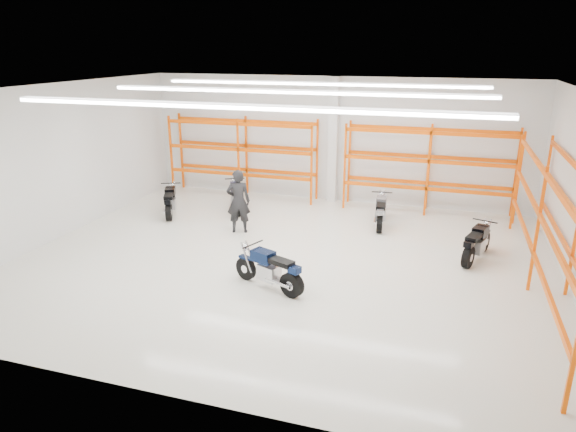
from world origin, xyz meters
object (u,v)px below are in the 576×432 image
(structural_column, at_px, (333,141))
(motorcycle_back_a, at_px, (170,202))
(motorcycle_back_b, at_px, (236,197))
(motorcycle_back_d, at_px, (476,244))
(standing_man, at_px, (238,201))
(motorcycle_main, at_px, (271,271))
(motorcycle_back_c, at_px, (380,212))

(structural_column, bearing_deg, motorcycle_back_a, -145.85)
(motorcycle_back_a, relative_size, structural_column, 0.42)
(motorcycle_back_b, xyz_separation_m, motorcycle_back_d, (7.80, -2.03, -0.08))
(standing_man, bearing_deg, motorcycle_back_b, -83.35)
(motorcycle_back_a, height_order, motorcycle_back_b, motorcycle_back_b)
(motorcycle_back_d, bearing_deg, standing_man, 178.65)
(motorcycle_main, xyz_separation_m, standing_man, (-2.25, 3.44, 0.52))
(motorcycle_main, distance_m, motorcycle_back_d, 5.71)
(motorcycle_back_a, height_order, motorcycle_back_d, motorcycle_back_a)
(motorcycle_back_b, height_order, structural_column, structural_column)
(motorcycle_back_d, distance_m, standing_man, 6.95)
(standing_man, relative_size, structural_column, 0.44)
(motorcycle_main, bearing_deg, structural_column, 91.90)
(motorcycle_back_b, distance_m, motorcycle_back_c, 4.98)
(motorcycle_back_c, distance_m, motorcycle_back_d, 3.47)
(motorcycle_main, distance_m, standing_man, 4.14)
(motorcycle_back_c, bearing_deg, structural_column, 132.57)
(motorcycle_back_a, relative_size, motorcycle_back_b, 0.92)
(motorcycle_main, xyz_separation_m, structural_column, (-0.25, 7.59, 1.78))
(motorcycle_back_a, xyz_separation_m, motorcycle_back_c, (6.97, 1.01, -0.00))
(motorcycle_back_a, relative_size, motorcycle_back_c, 0.95)
(structural_column, bearing_deg, motorcycle_back_d, -41.20)
(motorcycle_main, height_order, structural_column, structural_column)
(motorcycle_back_b, bearing_deg, structural_column, 38.46)
(motorcycle_back_a, relative_size, motorcycle_back_d, 0.98)
(motorcycle_back_c, distance_m, structural_column, 3.59)
(motorcycle_main, relative_size, standing_man, 0.99)
(motorcycle_back_b, relative_size, standing_man, 1.04)
(motorcycle_back_d, relative_size, structural_column, 0.43)
(motorcycle_back_b, relative_size, motorcycle_back_c, 1.03)
(motorcycle_main, bearing_deg, motorcycle_back_c, 70.73)
(motorcycle_back_b, bearing_deg, motorcycle_back_a, -152.94)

